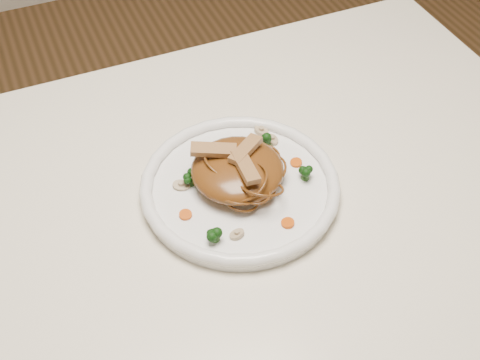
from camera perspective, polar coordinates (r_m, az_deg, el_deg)
name	(u,v)px	position (r m, az deg, el deg)	size (l,w,h in m)	color
table	(224,240)	(1.05, -1.48, -5.45)	(1.20, 0.80, 0.75)	beige
plate	(240,190)	(0.98, 0.00, -0.88)	(0.31, 0.31, 0.02)	white
noodle_mound	(237,170)	(0.96, -0.24, 0.94)	(0.14, 0.14, 0.05)	brown
chicken_a	(245,149)	(0.95, 0.49, 2.76)	(0.07, 0.02, 0.01)	#AB8751
chicken_b	(213,150)	(0.95, -2.40, 2.74)	(0.07, 0.02, 0.01)	#AB8751
chicken_c	(245,167)	(0.93, 0.49, 1.21)	(0.07, 0.02, 0.01)	#AB8751
broccoli_0	(268,139)	(1.03, 2.53, 3.72)	(0.03, 0.03, 0.03)	#0D350B
broccoli_1	(190,178)	(0.97, -4.56, 0.17)	(0.02, 0.02, 0.03)	#0D350B
broccoli_2	(215,232)	(0.90, -2.29, -4.70)	(0.03, 0.03, 0.03)	#0D350B
broccoli_3	(306,171)	(0.98, 5.94, 0.79)	(0.03, 0.03, 0.03)	#0D350B
carrot_0	(262,142)	(1.04, 1.99, 3.40)	(0.02, 0.02, 0.01)	#BE4C06
carrot_1	(186,215)	(0.94, -4.92, -3.14)	(0.02, 0.02, 0.01)	#BE4C06
carrot_2	(296,163)	(1.01, 5.06, 1.56)	(0.02, 0.02, 0.01)	#BE4C06
carrot_3	(201,161)	(1.01, -3.51, 1.75)	(0.02, 0.02, 0.01)	#BE4C06
carrot_4	(288,223)	(0.93, 4.31, -3.88)	(0.02, 0.02, 0.01)	#BE4C06
mushroom_0	(237,234)	(0.91, -0.28, -4.92)	(0.02, 0.02, 0.01)	#C4B693
mushroom_1	(272,140)	(1.05, 2.92, 3.63)	(0.03, 0.03, 0.01)	#C4B693
mushroom_2	(181,186)	(0.98, -5.31, -0.50)	(0.03, 0.03, 0.01)	#C4B693
mushroom_3	(261,131)	(1.06, 1.93, 4.42)	(0.03, 0.03, 0.01)	#C4B693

